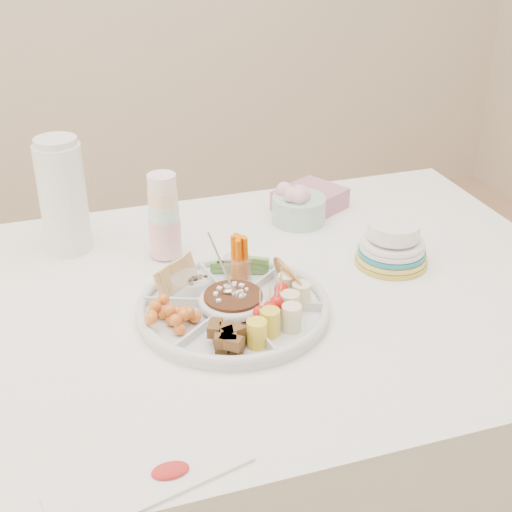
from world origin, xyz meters
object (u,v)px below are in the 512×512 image
object	(u,v)px
dining_table	(239,433)
plate_stack	(393,243)
party_tray	(233,304)
thermos	(63,195)

from	to	relation	value
dining_table	plate_stack	xyz separation A→B (m)	(0.37, 0.03, 0.43)
dining_table	party_tray	world-z (taller)	party_tray
party_tray	thermos	distance (m)	0.49
dining_table	thermos	size ratio (longest dim) A/B	5.50
thermos	plate_stack	distance (m)	0.75
dining_table	thermos	xyz separation A→B (m)	(-0.31, 0.32, 0.52)
dining_table	plate_stack	world-z (taller)	plate_stack
dining_table	thermos	world-z (taller)	thermos
dining_table	plate_stack	distance (m)	0.57
thermos	dining_table	bearing A→B (deg)	-45.97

